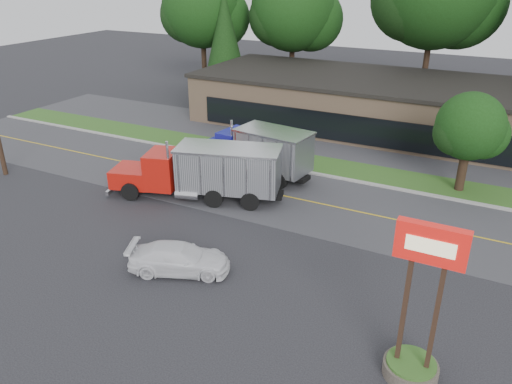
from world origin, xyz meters
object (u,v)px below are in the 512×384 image
at_px(bilo_sign, 417,329).
at_px(dump_truck_red, 206,171).
at_px(rally_car, 179,258).
at_px(dump_truck_blue, 259,150).

xyz_separation_m(bilo_sign, dump_truck_red, (-14.17, 9.09, -0.21)).
bearing_deg(rally_car, dump_truck_blue, -13.34).
bearing_deg(dump_truck_red, dump_truck_blue, -121.39).
bearing_deg(dump_truck_blue, bilo_sign, 140.57).
relative_size(bilo_sign, dump_truck_red, 0.56).
bearing_deg(rally_car, dump_truck_red, 0.86).
height_order(dump_truck_red, rally_car, dump_truck_red).
bearing_deg(bilo_sign, dump_truck_blue, 133.15).
bearing_deg(dump_truck_blue, dump_truck_red, 82.74).
height_order(bilo_sign, dump_truck_blue, bilo_sign).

